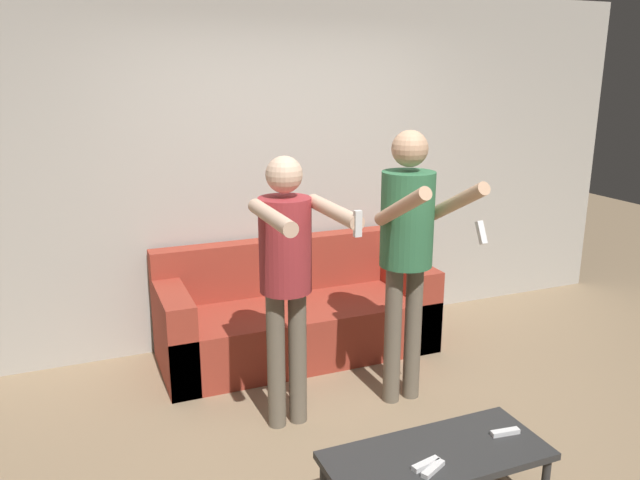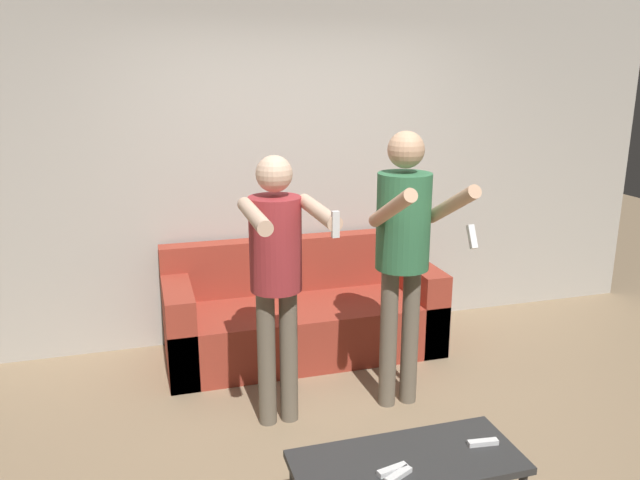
{
  "view_description": "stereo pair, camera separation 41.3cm",
  "coord_description": "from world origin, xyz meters",
  "views": [
    {
      "loc": [
        -1.52,
        -2.85,
        2.1
      ],
      "look_at": [
        -0.02,
        0.84,
        1.02
      ],
      "focal_mm": 35.0,
      "sensor_mm": 36.0,
      "label": 1
    },
    {
      "loc": [
        -1.13,
        -2.98,
        2.1
      ],
      "look_at": [
        -0.02,
        0.84,
        1.02
      ],
      "focal_mm": 35.0,
      "sensor_mm": 36.0,
      "label": 2
    }
  ],
  "objects": [
    {
      "name": "couch",
      "position": [
        -0.02,
        1.33,
        0.29
      ],
      "size": [
        2.05,
        0.8,
        0.84
      ],
      "color": "#9E3828",
      "rests_on": "ground_plane"
    },
    {
      "name": "remote_mid",
      "position": [
        -0.14,
        -0.74,
        0.36
      ],
      "size": [
        0.15,
        0.07,
        0.02
      ],
      "color": "white",
      "rests_on": "coffee_table"
    },
    {
      "name": "ground_plane",
      "position": [
        0.0,
        0.0,
        0.0
      ],
      "size": [
        14.0,
        14.0,
        0.0
      ],
      "primitive_type": "plane",
      "color": "#937A5B"
    },
    {
      "name": "coffee_table",
      "position": [
        -0.03,
        -0.66,
        0.31
      ],
      "size": [
        1.08,
        0.46,
        0.35
      ],
      "color": "#2D2D2D",
      "rests_on": "ground_plane"
    },
    {
      "name": "wall_back",
      "position": [
        0.0,
        1.76,
        1.35
      ],
      "size": [
        6.4,
        0.06,
        2.7
      ],
      "color": "#B7B2A8",
      "rests_on": "ground_plane"
    },
    {
      "name": "remote_far",
      "position": [
        0.37,
        -0.66,
        0.36
      ],
      "size": [
        0.15,
        0.05,
        0.02
      ],
      "color": "white",
      "rests_on": "coffee_table"
    },
    {
      "name": "person_standing_right",
      "position": [
        0.38,
        0.38,
        1.11
      ],
      "size": [
        0.45,
        0.7,
        1.76
      ],
      "color": "#6B6051",
      "rests_on": "ground_plane"
    },
    {
      "name": "remote_near",
      "position": [
        -0.13,
        -0.78,
        0.36
      ],
      "size": [
        0.15,
        0.1,
        0.02
      ],
      "color": "white",
      "rests_on": "coffee_table"
    },
    {
      "name": "person_standing_left",
      "position": [
        -0.41,
        0.37,
        1.04
      ],
      "size": [
        0.42,
        0.76,
        1.65
      ],
      "color": "#6B6051",
      "rests_on": "ground_plane"
    }
  ]
}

